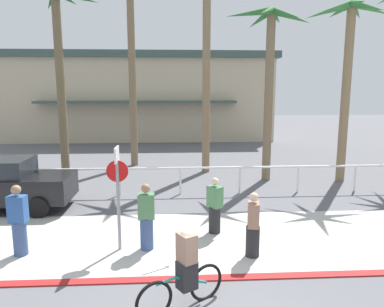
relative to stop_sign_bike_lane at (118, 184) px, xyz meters
name	(u,v)px	position (x,y,z in m)	size (l,w,h in m)	color
ground_plane	(179,184)	(1.62, 6.28, -1.68)	(80.00, 80.00, 0.00)	#5B5B60
sidewalk_strip	(185,240)	(1.62, 0.48, -1.67)	(44.00, 4.00, 0.02)	beige
curb_paint	(189,279)	(1.62, -1.52, -1.66)	(44.00, 0.24, 0.03)	maroon
building_backdrop	(143,96)	(-1.11, 24.05, 1.65)	(20.76, 12.96, 6.61)	#BCAD8E
rail_fence	(180,172)	(1.62, 4.78, -0.84)	(22.51, 0.08, 1.04)	white
stop_sign_bike_lane	(118,184)	(0.00, 0.00, 0.00)	(0.52, 0.56, 2.56)	gray
palm_tree_1	(58,46)	(-3.40, 7.64, 4.02)	(3.16, 3.07, 7.98)	brown
palm_tree_2	(131,24)	(-0.60, 10.23, 5.35)	(3.16, 3.00, 10.13)	#756047
palm_tree_3	(205,26)	(2.88, 8.57, 5.03)	(3.09, 3.06, 9.28)	#846B4C
palm_tree_4	(270,56)	(5.37, 6.76, 3.55)	(3.55, 2.81, 7.18)	#756047
palm_tree_5	(348,48)	(8.51, 6.43, 3.86)	(3.32, 3.33, 7.42)	#846B4C
car_black_1	(1,184)	(-4.26, 3.34, -0.81)	(4.40, 2.02, 1.69)	black
cyclist_teal_0	(185,271)	(1.50, -2.49, -0.98)	(1.60, 0.98, 1.50)	black
pedestrian_0	(146,220)	(0.66, -0.02, -0.91)	(0.41, 0.33, 1.67)	#384C7A
pedestrian_1	(253,228)	(3.16, -0.56, -0.96)	(0.38, 0.44, 1.56)	#232326
pedestrian_2	(215,208)	(2.45, 0.92, -0.96)	(0.45, 0.48, 1.56)	#232326
pedestrian_3	(19,223)	(-2.30, -0.17, -0.88)	(0.43, 0.35, 1.72)	#384C7A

